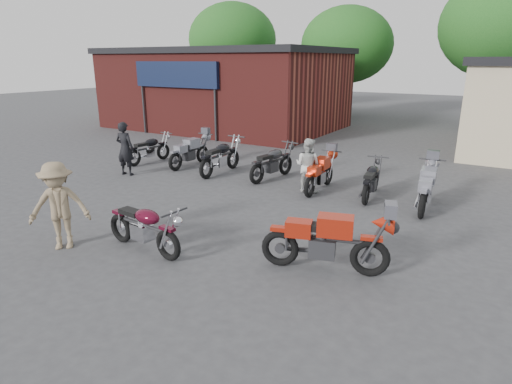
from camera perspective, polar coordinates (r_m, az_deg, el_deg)
The scene contains 18 objects.
ground at distance 8.90m, azimuth -8.81°, elevation -7.37°, with size 90.00×90.00×0.00m, color #3A3A3D.
brick_building at distance 24.75m, azimuth -4.04°, elevation 13.31°, with size 12.00×8.00×4.00m, color maroon.
tree_0 at distance 34.11m, azimuth -3.13°, elevation 17.92°, with size 6.56×6.56×8.20m, color #134916, non-canonical shape.
tree_1 at distance 29.94m, azimuth 11.88°, elevation 16.93°, with size 5.92×5.92×7.40m, color #134916, non-canonical shape.
tree_2 at distance 28.15m, azimuth 30.18°, elevation 16.50°, with size 7.04×7.04×8.80m, color #134916, non-canonical shape.
vintage_motorcycle at distance 8.71m, azimuth -14.72°, elevation -4.19°, with size 1.99×0.66×1.15m, color #46081A, non-canonical shape.
sportbike at distance 7.73m, azimuth 9.48°, elevation -6.10°, with size 2.22×0.73×1.29m, color #A51F0D, non-canonical shape.
helmet at distance 9.71m, azimuth -14.40°, elevation -4.89°, with size 0.24×0.24×0.22m, color red.
person_dark at distance 14.73m, azimuth -17.06°, elevation 5.54°, with size 0.64×0.42×1.76m, color black.
person_light at distance 12.34m, azimuth 6.89°, elevation 3.55°, with size 0.76×0.59×1.56m, color beige.
person_tan at distance 9.35m, azimuth -24.79°, elevation -1.71°, with size 1.16×0.66×1.79m, color #887254.
row_bike_0 at distance 16.36m, azimuth -14.03°, elevation 5.75°, with size 1.93×0.64×1.12m, color black, non-canonical shape.
row_bike_1 at distance 15.48m, azimuth -8.81°, elevation 5.53°, with size 2.03×0.67×1.18m, color gray, non-canonical shape.
row_bike_2 at distance 14.37m, azimuth -4.72°, elevation 4.93°, with size 2.16×0.71×1.25m, color black, non-canonical shape.
row_bike_3 at distance 13.64m, azimuth 2.23°, elevation 4.18°, with size 2.06×0.68×1.19m, color #262628, non-canonical shape.
row_bike_4 at distance 12.54m, azimuth 8.54°, elevation 2.73°, with size 1.99×0.66×1.15m, color red, non-canonical shape.
row_bike_5 at distance 12.20m, azimuth 15.17°, elevation 1.80°, with size 1.91×0.63×1.11m, color black, non-canonical shape.
row_bike_6 at distance 11.69m, azimuth 21.83°, elevation 0.82°, with size 2.14×0.71×1.24m, color gray, non-canonical shape.
Camera 1 is at (5.33, -6.10, 3.67)m, focal length 30.00 mm.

